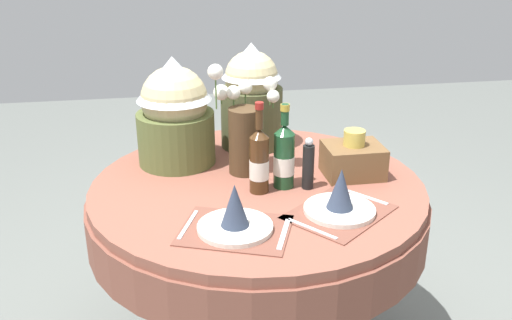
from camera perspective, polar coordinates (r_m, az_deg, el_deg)
The scene contains 10 objects.
dining_table at distance 2.17m, azimuth 0.14°, elevation -5.49°, with size 1.27×1.27×0.77m.
place_setting_left at distance 1.77m, azimuth -2.14°, elevation -5.82°, with size 0.41×0.36×0.16m.
place_setting_right at distance 1.89m, azimuth 8.50°, elevation -4.06°, with size 0.43×0.42×0.16m.
flower_vase at distance 2.15m, azimuth -1.28°, elevation 3.06°, with size 0.26×0.17×0.43m.
wine_bottle_left at distance 2.04m, azimuth 2.86°, elevation 0.40°, with size 0.08×0.08×0.32m.
wine_bottle_centre at distance 1.99m, azimuth 0.32°, elevation -0.02°, with size 0.07×0.07×0.34m.
pepper_mill at distance 2.04m, azimuth 5.31°, elevation -0.51°, with size 0.04×0.04×0.20m.
gift_tub_back_left at distance 2.24m, azimuth -8.22°, elevation 5.18°, with size 0.31×0.31×0.43m.
gift_tub_back_centre at distance 2.40m, azimuth -0.46°, elevation 6.87°, with size 0.26×0.26×0.45m.
woven_basket_side_right at distance 2.18m, azimuth 9.78°, elevation 0.14°, with size 0.22×0.18×0.18m.
Camera 1 is at (-0.33, -1.89, 1.66)m, focal length 39.53 mm.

